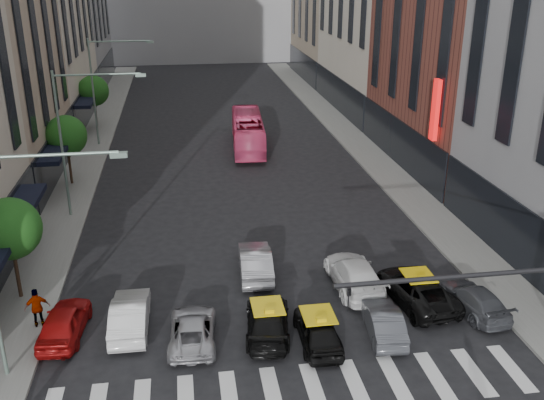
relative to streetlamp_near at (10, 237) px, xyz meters
name	(u,v)px	position (x,y,z in m)	size (l,w,h in m)	color
sidewalk_left	(84,166)	(-1.46, 26.00, -5.83)	(3.00, 96.00, 0.15)	slate
sidewalk_right	(368,153)	(21.54, 26.00, -5.83)	(3.00, 96.00, 0.15)	slate
tree_near	(9,229)	(-1.76, 6.00, -2.25)	(2.88, 2.88, 4.95)	black
tree_mid	(66,136)	(-1.76, 22.00, -2.25)	(2.88, 2.88, 4.95)	black
tree_far	(93,91)	(-1.76, 38.00, -2.25)	(2.88, 2.88, 4.95)	black
streetlamp_near	(10,237)	(0.00, 0.00, 0.00)	(5.38, 0.25, 9.00)	gray
streetlamp_mid	(76,125)	(0.00, 16.00, 0.00)	(5.38, 0.25, 9.00)	gray
streetlamp_far	(103,78)	(0.00, 32.00, 0.00)	(5.38, 0.25, 9.00)	gray
liberty_sign	(435,110)	(22.64, 16.00, 0.10)	(0.30, 0.70, 4.00)	red
car_red	(64,322)	(0.84, 2.49, -5.20)	(1.65, 4.11, 1.40)	#9B0E0E
car_white_front	(130,314)	(3.58, 2.62, -5.18)	(1.54, 4.41, 1.45)	white
car_silver	(193,329)	(6.24, 1.27, -5.32)	(1.93, 4.19, 1.16)	#A5A4AA
taxi_left	(268,320)	(9.44, 1.38, -5.25)	(1.85, 4.54, 1.32)	black
taxi_center	(318,329)	(11.42, 0.34, -5.23)	(1.60, 3.97, 1.35)	black
car_grey_mid	(383,321)	(14.34, 0.56, -5.27)	(1.35, 3.86, 1.27)	#414349
taxi_right	(417,289)	(16.74, 2.85, -5.20)	(2.33, 5.06, 1.41)	black
car_grey_curb	(474,299)	(19.04, 1.69, -5.29)	(1.71, 4.22, 1.22)	#46494E
car_row2_left	(255,261)	(9.59, 6.69, -5.16)	(1.58, 4.54, 1.50)	#ACACB1
car_row2_right	(354,274)	(14.22, 4.64, -5.16)	(2.09, 5.15, 1.49)	white
bus	(248,132)	(11.84, 29.23, -4.44)	(2.46, 10.50, 2.92)	#EF467B
pedestrian_far	(37,308)	(-0.36, 3.26, -4.86)	(1.05, 0.44, 1.80)	gray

